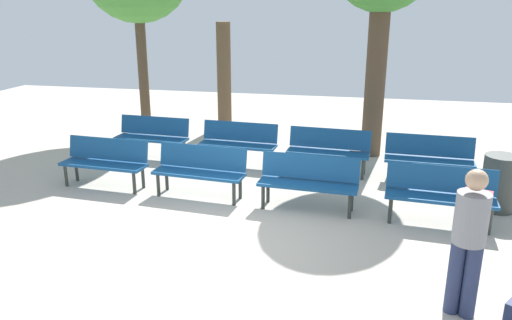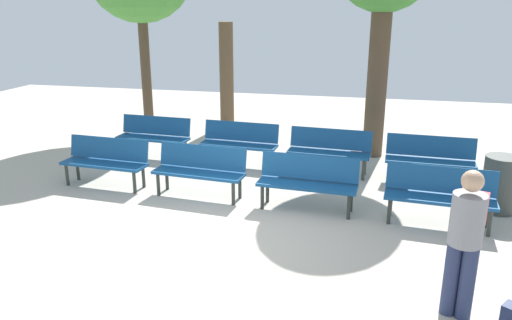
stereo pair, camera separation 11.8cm
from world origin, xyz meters
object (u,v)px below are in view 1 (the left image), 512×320
object	(u,v)px
tree_2	(224,76)
bench_r0_c1	(200,168)
bench_r0_c2	(309,179)
bench_r1_c2	(329,148)
bench_r1_c0	(153,135)
bench_r1_c3	(429,156)
bench_r0_c3	(440,192)
bench_r0_c0	(105,160)
trash_bin	(500,183)
visitor_with_backpack	(470,234)
bench_r1_c1	(239,141)

from	to	relation	value
tree_2	bench_r0_c1	bearing A→B (deg)	-79.06
bench_r0_c2	bench_r1_c2	size ratio (longest dim) A/B	1.00
bench_r0_c2	bench_r1_c0	xyz separation A→B (m)	(-3.65, 2.17, 0.00)
bench_r1_c2	bench_r0_c1	bearing A→B (deg)	-136.32
bench_r1_c3	bench_r0_c3	bearing A→B (deg)	-88.48
bench_r0_c0	trash_bin	distance (m)	6.78
bench_r0_c2	trash_bin	xyz separation A→B (m)	(3.02, 0.61, -0.05)
bench_r1_c0	bench_r1_c3	xyz separation A→B (m)	(5.70, -0.41, 0.00)
bench_r1_c0	visitor_with_backpack	size ratio (longest dim) A/B	0.99
bench_r0_c1	bench_r1_c2	world-z (taller)	same
bench_r1_c0	trash_bin	distance (m)	6.85
bench_r0_c0	bench_r1_c1	bearing A→B (deg)	44.62
bench_r0_c2	trash_bin	size ratio (longest dim) A/B	1.78
bench_r1_c1	tree_2	bearing A→B (deg)	114.28
trash_bin	bench_r0_c1	bearing A→B (deg)	-174.86
bench_r1_c3	tree_2	xyz separation A→B (m)	(-4.92, 3.42, 0.89)
bench_r1_c0	bench_r0_c0	bearing A→B (deg)	-89.74
bench_r0_c1	bench_r1_c2	xyz separation A→B (m)	(2.08, 1.73, 0.00)
bench_r0_c1	bench_r1_c0	distance (m)	2.66
bench_r1_c0	tree_2	world-z (taller)	tree_2
bench_r0_c1	bench_r1_c1	xyz separation A→B (m)	(0.21, 1.89, 0.00)
tree_2	bench_r1_c2	bearing A→B (deg)	-47.21
bench_r0_c1	bench_r1_c2	distance (m)	2.70
tree_2	trash_bin	size ratio (longest dim) A/B	3.04
bench_r0_c1	bench_r0_c3	xyz separation A→B (m)	(3.91, -0.30, 0.00)
bench_r0_c2	bench_r1_c3	distance (m)	2.70
visitor_with_backpack	bench_r0_c1	bearing A→B (deg)	-15.53
tree_2	visitor_with_backpack	xyz separation A→B (m)	(4.81, -7.72, -0.45)
bench_r0_c0	bench_r0_c1	size ratio (longest dim) A/B	1.00
bench_r1_c2	trash_bin	xyz separation A→B (m)	(2.84, -1.28, -0.05)
bench_r1_c3	trash_bin	bearing A→B (deg)	-47.23
bench_r0_c2	bench_r0_c3	distance (m)	2.01
bench_r1_c0	bench_r0_c3	bearing A→B (deg)	-18.82
bench_r0_c1	bench_r1_c1	world-z (taller)	same
bench_r0_c1	visitor_with_backpack	xyz separation A→B (m)	(3.84, -2.70, 0.43)
bench_r1_c2	trash_bin	world-z (taller)	trash_bin
bench_r1_c0	bench_r1_c2	size ratio (longest dim) A/B	1.00
bench_r0_c0	bench_r1_c3	size ratio (longest dim) A/B	1.00
bench_r1_c1	tree_2	size ratio (longest dim) A/B	0.58
bench_r1_c3	tree_2	world-z (taller)	tree_2
tree_2	visitor_with_backpack	distance (m)	9.10
bench_r1_c1	bench_r1_c2	xyz separation A→B (m)	(1.87, -0.16, 0.00)
bench_r0_c0	bench_r1_c2	distance (m)	4.25
bench_r1_c1	visitor_with_backpack	world-z (taller)	visitor_with_backpack
bench_r0_c1	bench_r0_c3	bearing A→B (deg)	0.60
bench_r1_c1	visitor_with_backpack	bearing A→B (deg)	-47.98
bench_r0_c0	bench_r1_c1	world-z (taller)	same
bench_r0_c1	visitor_with_backpack	size ratio (longest dim) A/B	0.99
bench_r0_c1	bench_r1_c0	xyz separation A→B (m)	(-1.75, 2.00, 0.00)
bench_r0_c0	tree_2	distance (m)	5.06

